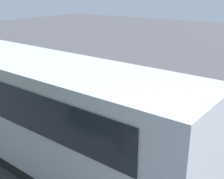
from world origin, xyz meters
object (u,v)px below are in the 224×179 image
(stunt_motorcycle, at_px, (129,82))
(traffic_cone, at_px, (166,106))
(spectator_far_left, at_px, (121,106))
(tour_bus, at_px, (32,107))
(spectator_right, at_px, (70,92))
(parked_motorcycle_silver, at_px, (40,103))
(spectator_centre, at_px, (85,96))
(spectator_left, at_px, (105,99))

(stunt_motorcycle, bearing_deg, traffic_cone, 173.39)
(spectator_far_left, height_order, stunt_motorcycle, spectator_far_left)
(stunt_motorcycle, bearing_deg, spectator_far_left, 117.14)
(spectator_far_left, bearing_deg, tour_bus, 64.79)
(spectator_right, relative_size, parked_motorcycle_silver, 0.88)
(spectator_centre, xyz_separation_m, spectator_right, (0.82, 0.02, 0.01))
(tour_bus, height_order, parked_motorcycle_silver, tour_bus)
(spectator_left, xyz_separation_m, spectator_centre, (0.85, 0.22, 0.02))
(tour_bus, relative_size, traffic_cone, 18.16)
(stunt_motorcycle, bearing_deg, spectator_right, 69.77)
(spectator_far_left, height_order, traffic_cone, spectator_far_left)
(stunt_motorcycle, bearing_deg, spectator_centre, 84.85)
(spectator_centre, height_order, stunt_motorcycle, spectator_centre)
(traffic_cone, bearing_deg, spectator_far_left, 77.29)
(spectator_far_left, bearing_deg, spectator_right, 1.72)
(spectator_left, bearing_deg, spectator_right, 8.31)
(parked_motorcycle_silver, bearing_deg, spectator_left, -164.07)
(spectator_right, height_order, traffic_cone, spectator_right)
(spectator_left, height_order, traffic_cone, spectator_left)
(traffic_cone, bearing_deg, spectator_left, 59.02)
(tour_bus, bearing_deg, traffic_cone, -109.56)
(spectator_far_left, distance_m, stunt_motorcycle, 3.22)
(spectator_far_left, xyz_separation_m, spectator_centre, (1.73, 0.06, 0.04))
(tour_bus, xyz_separation_m, parked_motorcycle_silver, (2.41, -2.29, -1.16))
(spectator_far_left, relative_size, parked_motorcycle_silver, 0.85)
(spectator_right, bearing_deg, traffic_cone, -139.32)
(spectator_left, bearing_deg, traffic_cone, -120.98)
(tour_bus, relative_size, stunt_motorcycle, 5.53)
(spectator_right, height_order, parked_motorcycle_silver, spectator_right)
(spectator_right, height_order, stunt_motorcycle, spectator_right)
(parked_motorcycle_silver, bearing_deg, spectator_centre, -163.57)
(tour_bus, distance_m, spectator_right, 3.16)
(spectator_centre, bearing_deg, spectator_far_left, -178.18)
(spectator_centre, height_order, traffic_cone, spectator_centre)
(parked_motorcycle_silver, bearing_deg, stunt_motorcycle, -123.47)
(spectator_far_left, xyz_separation_m, spectator_right, (2.55, 0.08, 0.05))
(spectator_left, relative_size, spectator_centre, 0.99)
(spectator_far_left, distance_m, traffic_cone, 2.79)
(tour_bus, xyz_separation_m, spectator_right, (1.16, -2.88, -0.58))
(spectator_left, distance_m, parked_motorcycle_silver, 3.09)
(parked_motorcycle_silver, bearing_deg, traffic_cone, -143.17)
(tour_bus, height_order, spectator_centre, tour_bus)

